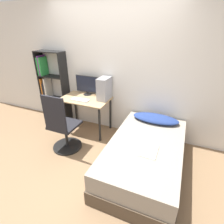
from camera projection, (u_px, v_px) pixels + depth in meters
The scene contains 11 objects.
ground_plane at pixel (78, 166), 2.83m from camera, with size 14.00×14.00×0.00m, color #846647.
wall_back at pixel (111, 71), 3.39m from camera, with size 8.00×0.05×2.50m.
desk at pixel (86, 104), 3.55m from camera, with size 0.98×0.61×0.73m.
bookshelf at pixel (50, 89), 4.00m from camera, with size 0.64×0.27×1.57m.
office_chair at pixel (63, 129), 3.03m from camera, with size 0.53×0.53×1.08m.
bed at pixel (145, 155), 2.69m from camera, with size 1.07×1.88×0.49m.
pillow at pixel (155, 118), 3.12m from camera, with size 0.81×0.36×0.11m.
magazine at pixel (148, 150), 2.40m from camera, with size 0.24×0.32×0.01m.
monitor at pixel (87, 85), 3.59m from camera, with size 0.50×0.17×0.40m.
keyboard at pixel (80, 100), 3.40m from camera, with size 0.37×0.15×0.02m.
pc_tower at pixel (104, 89), 3.37m from camera, with size 0.19×0.33×0.43m.
Camera 1 is at (1.34, -1.77, 2.04)m, focal length 28.00 mm.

